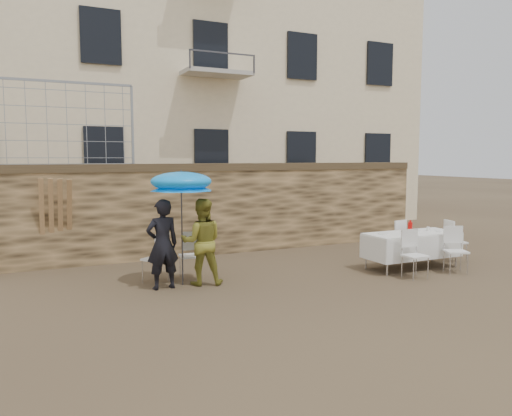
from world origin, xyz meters
name	(u,v)px	position (x,y,z in m)	size (l,w,h in m)	color
ground	(293,311)	(0.00, 0.00, 0.00)	(80.00, 80.00, 0.00)	brown
stone_wall	(192,210)	(0.00, 5.00, 1.10)	(13.00, 0.50, 2.20)	brown
apartment_building	(129,14)	(0.00, 12.00, 7.50)	(20.00, 8.00, 15.00)	beige
chain_link_fence	(57,124)	(-3.00, 5.00, 3.10)	(3.20, 0.06, 1.80)	gray
man_suit	(162,244)	(-1.48, 2.18, 0.82)	(0.60, 0.39, 1.64)	black
woman_dress	(202,242)	(-0.73, 2.18, 0.81)	(0.79, 0.62, 1.63)	gold
umbrella	(181,185)	(-1.08, 2.28, 1.88)	(1.17, 1.17, 2.00)	#3F3F44
couple_chair_left	(155,257)	(-1.48, 2.73, 0.48)	(0.48, 0.48, 0.96)	white
couple_chair_right	(190,254)	(-0.78, 2.73, 0.48)	(0.48, 0.48, 0.96)	white
banquet_table	(412,235)	(3.83, 1.57, 0.73)	(2.10, 0.85, 0.78)	white
soda_bottle	(410,228)	(3.63, 1.42, 0.91)	(0.09, 0.09, 0.26)	red
table_chair_front_left	(415,254)	(3.23, 0.82, 0.48)	(0.48, 0.48, 0.96)	white
table_chair_front_right	(456,250)	(4.33, 0.82, 0.48)	(0.48, 0.48, 0.96)	white
table_chair_back	(394,240)	(4.03, 2.37, 0.48)	(0.48, 0.48, 0.96)	white
table_chair_side	(456,241)	(5.23, 1.67, 0.48)	(0.48, 0.48, 0.96)	white
wood_planks	(58,223)	(-3.09, 4.71, 1.00)	(0.70, 0.20, 2.00)	#A37749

